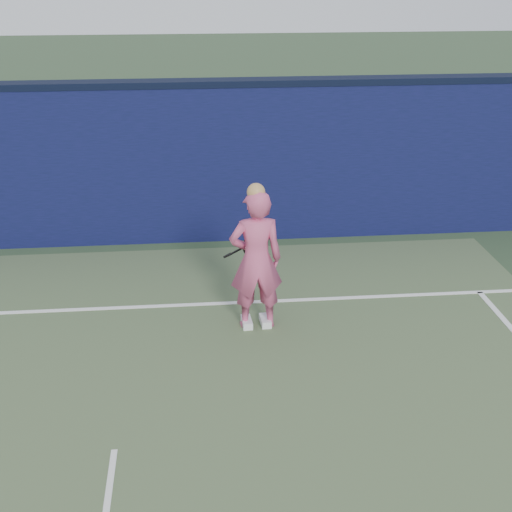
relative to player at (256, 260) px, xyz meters
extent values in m
cube|color=black|center=(-1.59, 3.14, 0.34)|extent=(24.00, 0.40, 2.50)
cube|color=black|center=(-1.59, 3.14, 1.64)|extent=(24.00, 0.42, 0.10)
imported|color=#CC4F7A|center=(0.00, 0.00, -0.01)|extent=(0.69, 0.47, 1.81)
sphere|color=tan|center=(0.00, 0.00, 0.87)|extent=(0.22, 0.22, 0.22)
cube|color=white|center=(0.12, 0.01, -0.86)|extent=(0.14, 0.29, 0.10)
cube|color=white|center=(-0.12, -0.01, -0.86)|extent=(0.14, 0.29, 0.10)
torus|color=black|center=(-0.02, 0.49, 0.00)|extent=(0.25, 0.21, 0.28)
torus|color=gold|center=(-0.02, 0.49, 0.00)|extent=(0.20, 0.16, 0.23)
cylinder|color=beige|center=(-0.02, 0.49, 0.00)|extent=(0.19, 0.16, 0.22)
cylinder|color=black|center=(-0.22, 0.43, -0.06)|extent=(0.23, 0.14, 0.09)
cylinder|color=black|center=(-0.33, 0.39, -0.09)|extent=(0.11, 0.08, 0.06)
cube|color=white|center=(-1.59, 0.64, -0.90)|extent=(11.00, 0.08, 0.01)
camera|label=1|loc=(-0.78, -8.00, 3.46)|focal=50.00mm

